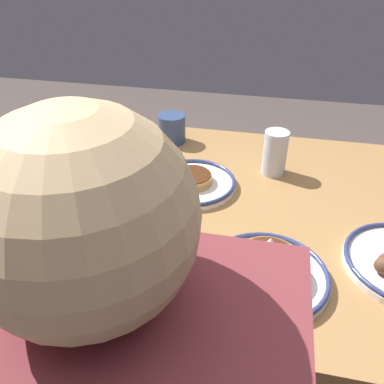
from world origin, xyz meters
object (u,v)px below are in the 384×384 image
(plate_near_main, at_px, (192,182))
(plate_far_companion, at_px, (54,249))
(drinking_glass, at_px, (275,155))
(plate_far_side, at_px, (267,270))
(fork_near, at_px, (90,149))
(paper_napkin, at_px, (33,186))
(butter_knife, at_px, (152,296))
(coffee_mug, at_px, (171,128))

(plate_near_main, xyz_separation_m, plate_far_companion, (0.24, 0.34, -0.00))
(plate_far_companion, relative_size, drinking_glass, 1.84)
(plate_far_side, distance_m, fork_near, 0.76)
(plate_near_main, height_order, plate_far_side, plate_far_side)
(fork_near, bearing_deg, paper_napkin, 75.87)
(plate_near_main, height_order, butter_knife, plate_near_main)
(plate_near_main, distance_m, coffee_mug, 0.30)
(fork_near, bearing_deg, plate_far_side, 142.20)
(plate_far_companion, relative_size, coffee_mug, 2.22)
(plate_near_main, height_order, paper_napkin, plate_near_main)
(plate_near_main, distance_m, drinking_glass, 0.25)
(plate_near_main, bearing_deg, drinking_glass, -149.44)
(plate_far_side, xyz_separation_m, coffee_mug, (0.35, -0.58, 0.02))
(plate_near_main, height_order, fork_near, plate_near_main)
(plate_far_side, distance_m, coffee_mug, 0.68)
(drinking_glass, bearing_deg, paper_napkin, 18.84)
(plate_far_side, height_order, paper_napkin, plate_far_side)
(drinking_glass, relative_size, fork_near, 0.65)
(plate_far_companion, bearing_deg, paper_napkin, -50.60)
(drinking_glass, relative_size, butter_knife, 0.62)
(paper_napkin, bearing_deg, drinking_glass, -161.16)
(coffee_mug, height_order, butter_knife, coffee_mug)
(coffee_mug, relative_size, fork_near, 0.54)
(plate_far_side, height_order, fork_near, plate_far_side)
(paper_napkin, xyz_separation_m, butter_knife, (-0.45, 0.31, 0.00))
(plate_far_side, distance_m, paper_napkin, 0.69)
(drinking_glass, xyz_separation_m, butter_knife, (0.20, 0.54, -0.06))
(coffee_mug, relative_size, drinking_glass, 0.83)
(coffee_mug, bearing_deg, drinking_glass, 157.70)
(drinking_glass, distance_m, butter_knife, 0.58)
(coffee_mug, bearing_deg, paper_napkin, 50.04)
(plate_far_side, bearing_deg, plate_far_companion, 2.90)
(plate_far_companion, xyz_separation_m, coffee_mug, (-0.11, -0.61, 0.04))
(paper_napkin, bearing_deg, plate_far_side, 161.60)
(drinking_glass, bearing_deg, fork_near, -2.13)
(fork_near, bearing_deg, drinking_glass, 177.87)
(plate_far_side, bearing_deg, paper_napkin, -18.40)
(plate_far_side, bearing_deg, butter_knife, 24.17)
(coffee_mug, distance_m, drinking_glass, 0.37)
(coffee_mug, relative_size, butter_knife, 0.51)
(paper_napkin, xyz_separation_m, fork_near, (-0.06, -0.24, 0.00))
(butter_knife, bearing_deg, plate_near_main, -88.34)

